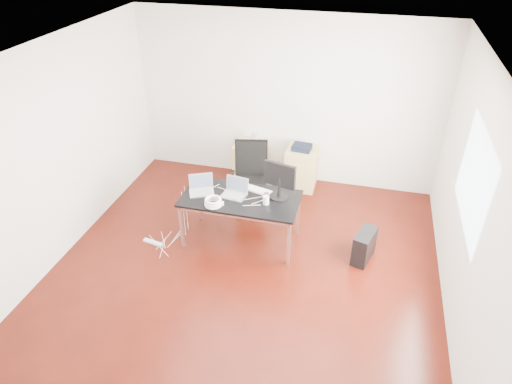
% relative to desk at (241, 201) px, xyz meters
% --- Properties ---
extents(room_shell, '(5.00, 5.00, 5.00)m').
position_rel_desk_xyz_m(room_shell, '(0.25, -0.54, 0.73)').
color(room_shell, '#360C06').
rests_on(room_shell, ground).
extents(desk, '(1.60, 0.80, 0.73)m').
position_rel_desk_xyz_m(desk, '(0.00, 0.00, 0.00)').
color(desk, black).
rests_on(desk, ground).
extents(office_chair, '(0.56, 0.58, 1.08)m').
position_rel_desk_xyz_m(office_chair, '(-0.09, 0.86, -0.07)').
color(office_chair, black).
rests_on(office_chair, ground).
extents(filing_cabinet_left, '(0.50, 0.50, 0.70)m').
position_rel_desk_xyz_m(filing_cabinet_left, '(-0.32, 1.69, -0.33)').
color(filing_cabinet_left, tan).
rests_on(filing_cabinet_left, ground).
extents(filing_cabinet_right, '(0.50, 0.50, 0.70)m').
position_rel_desk_xyz_m(filing_cabinet_right, '(0.57, 1.69, -0.33)').
color(filing_cabinet_right, tan).
rests_on(filing_cabinet_right, ground).
extents(pc_tower, '(0.32, 0.49, 0.44)m').
position_rel_desk_xyz_m(pc_tower, '(1.71, 0.02, -0.46)').
color(pc_tower, black).
rests_on(pc_tower, ground).
extents(wastebasket, '(0.27, 0.27, 0.28)m').
position_rel_desk_xyz_m(wastebasket, '(0.01, 1.45, -0.54)').
color(wastebasket, black).
rests_on(wastebasket, ground).
extents(power_strip, '(0.31, 0.12, 0.04)m').
position_rel_desk_xyz_m(power_strip, '(-1.20, -0.39, -0.66)').
color(power_strip, white).
rests_on(power_strip, ground).
extents(laptop_left, '(0.41, 0.37, 0.23)m').
position_rel_desk_xyz_m(laptop_left, '(-0.57, 0.01, 0.11)').
color(laptop_left, silver).
rests_on(laptop_left, desk).
extents(laptop_right, '(0.36, 0.30, 0.23)m').
position_rel_desk_xyz_m(laptop_right, '(-0.09, 0.05, 0.11)').
color(laptop_right, silver).
rests_on(laptop_right, desk).
extents(monitor, '(0.45, 0.26, 0.51)m').
position_rel_desk_xyz_m(monitor, '(0.50, 0.16, 0.34)').
color(monitor, black).
rests_on(monitor, desk).
extents(keyboard, '(0.46, 0.25, 0.02)m').
position_rel_desk_xyz_m(keyboard, '(0.16, 0.23, 0.06)').
color(keyboard, white).
rests_on(keyboard, desk).
extents(cup_white, '(0.11, 0.11, 0.12)m').
position_rel_desk_xyz_m(cup_white, '(0.37, -0.06, 0.11)').
color(cup_white, white).
rests_on(cup_white, desk).
extents(cup_brown, '(0.08, 0.08, 0.10)m').
position_rel_desk_xyz_m(cup_brown, '(0.35, 0.04, 0.10)').
color(cup_brown, brown).
rests_on(cup_brown, desk).
extents(cable_coil, '(0.24, 0.24, 0.11)m').
position_rel_desk_xyz_m(cable_coil, '(-0.30, -0.27, 0.11)').
color(cable_coil, white).
rests_on(cable_coil, desk).
extents(power_adapter, '(0.09, 0.09, 0.03)m').
position_rel_desk_xyz_m(power_adapter, '(-0.20, -0.22, 0.07)').
color(power_adapter, white).
rests_on(power_adapter, desk).
extents(speaker, '(0.10, 0.09, 0.18)m').
position_rel_desk_xyz_m(speaker, '(-0.25, 1.71, 0.11)').
color(speaker, '#9E9E9E').
rests_on(speaker, filing_cabinet_left).
extents(navy_garment, '(0.32, 0.27, 0.09)m').
position_rel_desk_xyz_m(navy_garment, '(0.56, 1.67, 0.07)').
color(navy_garment, black).
rests_on(navy_garment, filing_cabinet_right).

